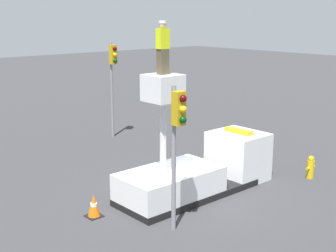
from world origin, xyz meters
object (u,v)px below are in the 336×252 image
at_px(traffic_light_across, 113,71).
at_px(traffic_cone_rear, 94,206).
at_px(traffic_light_pole, 177,130).
at_px(bucket_truck, 199,170).
at_px(worker, 163,48).
at_px(fire_hydrant, 311,167).

relative_size(traffic_light_across, traffic_cone_rear, 6.64).
bearing_deg(traffic_light_pole, traffic_cone_rear, 117.10).
distance_m(bucket_truck, traffic_light_across, 9.48).
bearing_deg(traffic_light_across, worker, -114.76).
xyz_separation_m(bucket_truck, traffic_light_pole, (-2.86, -1.92, 2.36)).
relative_size(bucket_truck, traffic_light_across, 1.26).
bearing_deg(bucket_truck, fire_hydrant, -23.58).
bearing_deg(bucket_truck, traffic_light_across, 75.36).
distance_m(worker, traffic_cone_rear, 5.69).
distance_m(traffic_light_pole, traffic_light_across, 11.88).
bearing_deg(worker, traffic_light_pole, -119.82).
height_order(bucket_truck, worker, worker).
distance_m(traffic_light_pole, fire_hydrant, 7.85).
relative_size(traffic_light_pole, traffic_light_across, 0.88).
relative_size(worker, traffic_light_pole, 0.39).
distance_m(bucket_truck, fire_hydrant, 4.92).
relative_size(worker, fire_hydrant, 1.84).
height_order(bucket_truck, traffic_light_across, traffic_light_across).
distance_m(worker, traffic_light_across, 9.83).
distance_m(worker, traffic_light_pole, 3.16).
bearing_deg(traffic_cone_rear, worker, -15.76).
distance_m(fire_hydrant, traffic_cone_rear, 9.08).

